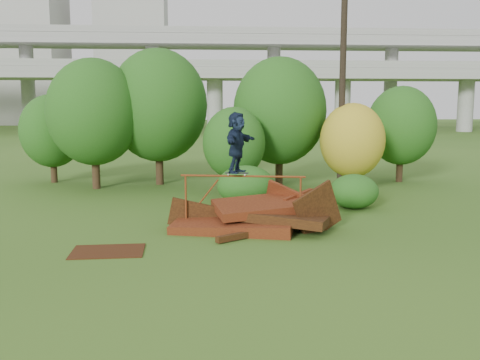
{
  "coord_description": "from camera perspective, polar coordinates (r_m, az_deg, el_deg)",
  "views": [
    {
      "loc": [
        -2.04,
        -14.82,
        4.02
      ],
      "look_at": [
        -0.8,
        2.0,
        1.6
      ],
      "focal_mm": 40.0,
      "sensor_mm": 36.0,
      "label": 1
    }
  ],
  "objects": [
    {
      "name": "tree_6",
      "position": [
        28.84,
        -19.42,
        4.95
      ],
      "size": [
        3.21,
        3.21,
        4.49
      ],
      "color": "black",
      "rests_on": "ground"
    },
    {
      "name": "flat_plate",
      "position": [
        15.16,
        -13.92,
        -7.39
      ],
      "size": [
        2.0,
        1.46,
        0.03
      ],
      "primitive_type": "cube",
      "rotation": [
        0.0,
        0.0,
        0.04
      ],
      "color": "#391C0C",
      "rests_on": "ground"
    },
    {
      "name": "tree_5",
      "position": [
        28.65,
        16.83,
        5.57
      ],
      "size": [
        3.5,
        3.5,
        4.92
      ],
      "color": "black",
      "rests_on": "ground"
    },
    {
      "name": "skater",
      "position": [
        16.88,
        -0.35,
        4.02
      ],
      "size": [
        1.34,
        1.84,
        1.92
      ],
      "primitive_type": "imported",
      "rotation": [
        0.0,
        0.0,
        1.08
      ],
      "color": "#141F35",
      "rests_on": "skateboard"
    },
    {
      "name": "tree_2",
      "position": [
        23.48,
        -0.64,
        3.94
      ],
      "size": [
        2.76,
        2.76,
        3.88
      ],
      "color": "black",
      "rests_on": "ground"
    },
    {
      "name": "scrap_pile",
      "position": [
        17.27,
        1.45,
        -4.02
      ],
      "size": [
        5.68,
        3.62,
        1.96
      ],
      "color": "#40150B",
      "rests_on": "ground"
    },
    {
      "name": "freeway_overpass",
      "position": [
        78.01,
        -2.79,
        12.78
      ],
      "size": [
        160.0,
        15.0,
        13.7
      ],
      "color": "gray",
      "rests_on": "ground"
    },
    {
      "name": "grind_rail",
      "position": [
        17.02,
        0.27,
        -0.83
      ],
      "size": [
        3.93,
        0.77,
        1.76
      ],
      "color": "brown",
      "rests_on": "ground"
    },
    {
      "name": "skateboard",
      "position": [
        16.98,
        -0.34,
        0.74
      ],
      "size": [
        0.76,
        0.33,
        0.08
      ],
      "rotation": [
        0.0,
        0.0,
        -0.18
      ],
      "color": "black",
      "rests_on": "grind_rail"
    },
    {
      "name": "tree_1",
      "position": [
        26.8,
        -8.72,
        7.87
      ],
      "size": [
        4.81,
        4.81,
        6.7
      ],
      "color": "black",
      "rests_on": "ground"
    },
    {
      "name": "tree_0",
      "position": [
        26.05,
        -15.34,
        7.0
      ],
      "size": [
        4.34,
        4.34,
        6.12
      ],
      "color": "black",
      "rests_on": "ground"
    },
    {
      "name": "shrub_right",
      "position": [
        21.01,
        12.06,
        -1.2
      ],
      "size": [
        1.89,
        1.73,
        1.34
      ],
      "primitive_type": "ellipsoid",
      "color": "#1F4D14",
      "rests_on": "ground"
    },
    {
      "name": "tree_4",
      "position": [
        24.76,
        11.9,
        4.14
      ],
      "size": [
        2.93,
        2.93,
        4.05
      ],
      "color": "black",
      "rests_on": "ground"
    },
    {
      "name": "utility_pole",
      "position": [
        24.56,
        10.92,
        11.76
      ],
      "size": [
        1.4,
        0.28,
        11.1
      ],
      "color": "black",
      "rests_on": "ground"
    },
    {
      "name": "building_right",
      "position": [
        118.07,
        -11.29,
        12.86
      ],
      "size": [
        14.0,
        14.0,
        28.0
      ],
      "primitive_type": "cube",
      "color": "#9E9E99",
      "rests_on": "ground"
    },
    {
      "name": "shrub_left",
      "position": [
        21.25,
        0.62,
        -0.57
      ],
      "size": [
        2.29,
        2.12,
        1.59
      ],
      "primitive_type": "ellipsoid",
      "color": "#1F4D14",
      "rests_on": "ground"
    },
    {
      "name": "building_left",
      "position": [
        116.34,
        -22.94,
        14.19
      ],
      "size": [
        18.0,
        16.0,
        35.0
      ],
      "primitive_type": "cube",
      "color": "#9E9E99",
      "rests_on": "ground"
    },
    {
      "name": "tree_3",
      "position": [
        26.15,
        4.25,
        7.35
      ],
      "size": [
        4.51,
        4.51,
        6.26
      ],
      "color": "black",
      "rests_on": "ground"
    },
    {
      "name": "ground",
      "position": [
        15.49,
        3.53,
        -6.89
      ],
      "size": [
        240.0,
        240.0,
        0.0
      ],
      "primitive_type": "plane",
      "color": "#2D5116",
      "rests_on": "ground"
    }
  ]
}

